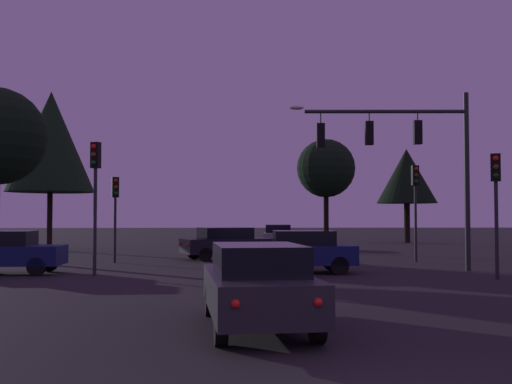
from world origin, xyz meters
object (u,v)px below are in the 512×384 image
(car_far_lane, at_px, (278,236))
(traffic_light_far_side, at_px, (415,193))
(car_crossing_left, at_px, (301,251))
(tree_behind_sign, at_px, (407,176))
(car_crossing_right, at_px, (5,251))
(traffic_signal_mast_arm, at_px, (409,148))
(tree_right_cluster, at_px, (51,142))
(car_nearside_lane, at_px, (257,284))
(traffic_light_corner_right, at_px, (95,181))
(traffic_light_corner_left, at_px, (496,190))
(traffic_light_median, at_px, (115,202))
(car_parked_lot, at_px, (227,243))
(tree_lot_edge, at_px, (326,169))

(car_far_lane, bearing_deg, traffic_light_far_side, -67.12)
(car_crossing_left, height_order, tree_behind_sign, tree_behind_sign)
(car_crossing_right, bearing_deg, car_far_lane, 57.33)
(traffic_signal_mast_arm, relative_size, tree_right_cluster, 0.70)
(car_crossing_right, relative_size, tree_right_cluster, 0.42)
(traffic_light_far_side, height_order, car_crossing_left, traffic_light_far_side)
(traffic_light_far_side, height_order, car_nearside_lane, traffic_light_far_side)
(traffic_light_corner_right, bearing_deg, tree_right_cluster, 111.01)
(car_crossing_right, bearing_deg, traffic_light_corner_left, -9.05)
(car_crossing_left, bearing_deg, traffic_light_corner_right, -174.29)
(tree_right_cluster, bearing_deg, car_crossing_left, -49.05)
(traffic_light_corner_left, xyz_separation_m, tree_behind_sign, (5.32, 27.68, 2.31))
(traffic_light_median, bearing_deg, traffic_light_corner_left, -29.61)
(tree_behind_sign, bearing_deg, car_parked_lot, -127.52)
(tree_lot_edge, bearing_deg, traffic_light_far_side, -68.81)
(traffic_light_far_side, height_order, car_parked_lot, traffic_light_far_side)
(traffic_light_corner_left, height_order, car_parked_lot, traffic_light_corner_left)
(car_parked_lot, distance_m, tree_behind_sign, 23.47)
(traffic_light_corner_left, height_order, traffic_light_median, traffic_light_corner_left)
(car_nearside_lane, distance_m, tree_behind_sign, 38.64)
(car_far_lane, bearing_deg, tree_behind_sign, 35.42)
(traffic_signal_mast_arm, height_order, traffic_light_corner_left, traffic_signal_mast_arm)
(tree_right_cluster, bearing_deg, traffic_light_median, -60.40)
(car_far_lane, distance_m, car_parked_lot, 11.11)
(car_nearside_lane, bearing_deg, traffic_light_corner_right, 116.89)
(car_crossing_left, height_order, car_far_lane, same)
(traffic_light_corner_left, height_order, traffic_light_far_side, traffic_light_far_side)
(traffic_light_median, distance_m, car_crossing_left, 9.42)
(tree_lot_edge, bearing_deg, tree_right_cluster, 169.75)
(tree_lot_edge, bearing_deg, traffic_light_median, -145.44)
(car_crossing_left, bearing_deg, car_crossing_right, 179.50)
(car_far_lane, bearing_deg, car_nearside_lane, -95.45)
(traffic_light_far_side, height_order, tree_behind_sign, tree_behind_sign)
(car_parked_lot, bearing_deg, traffic_light_median, -161.90)
(car_crossing_left, xyz_separation_m, tree_behind_sign, (11.39, 25.12, 4.42))
(car_parked_lot, bearing_deg, car_far_lane, 72.91)
(traffic_signal_mast_arm, xyz_separation_m, traffic_light_median, (-11.78, 4.60, -1.92))
(traffic_light_corner_right, relative_size, tree_behind_sign, 0.62)
(traffic_light_median, xyz_separation_m, car_nearside_lane, (5.52, -16.04, -1.90))
(traffic_light_median, bearing_deg, tree_behind_sign, 46.33)
(traffic_light_corner_right, distance_m, tree_lot_edge, 16.75)
(traffic_signal_mast_arm, bearing_deg, car_nearside_lane, -118.70)
(tree_behind_sign, distance_m, tree_right_cluster, 26.66)
(car_nearside_lane, xyz_separation_m, tree_lot_edge, (5.05, 23.32, 3.98))
(traffic_signal_mast_arm, relative_size, tree_lot_edge, 1.05)
(traffic_signal_mast_arm, height_order, traffic_light_median, traffic_signal_mast_arm)
(tree_behind_sign, xyz_separation_m, tree_lot_edge, (-8.43, -12.62, -0.44))
(traffic_light_corner_right, bearing_deg, car_far_lane, 66.73)
(tree_behind_sign, bearing_deg, traffic_light_median, -133.67)
(car_nearside_lane, height_order, car_parked_lot, same)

